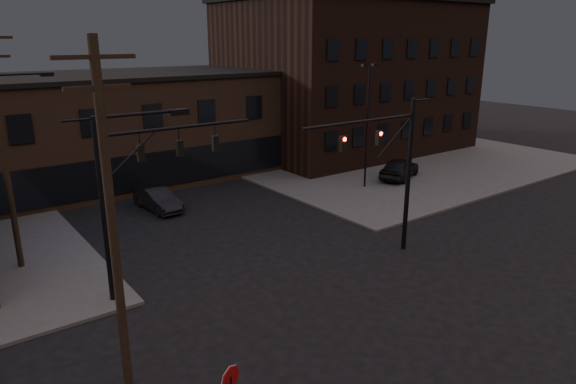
% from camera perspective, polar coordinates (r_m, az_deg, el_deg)
% --- Properties ---
extents(ground, '(140.00, 140.00, 0.00)m').
position_cam_1_polar(ground, '(21.43, 10.22, -14.06)').
color(ground, black).
rests_on(ground, ground).
extents(sidewalk_ne, '(30.00, 30.00, 0.15)m').
position_cam_1_polar(sidewalk_ne, '(50.71, 9.34, 4.24)').
color(sidewalk_ne, '#474744').
rests_on(sidewalk_ne, ground).
extents(building_row, '(40.00, 12.00, 8.00)m').
position_cam_1_polar(building_row, '(43.14, -17.70, 6.80)').
color(building_row, '#51392B').
rests_on(building_row, ground).
extents(building_right, '(22.00, 16.00, 14.00)m').
position_cam_1_polar(building_right, '(52.54, 6.51, 12.42)').
color(building_right, black).
rests_on(building_right, ground).
extents(traffic_signal_near, '(7.12, 0.24, 8.00)m').
position_cam_1_polar(traffic_signal_near, '(26.14, 11.72, 3.25)').
color(traffic_signal_near, black).
rests_on(traffic_signal_near, ground).
extents(traffic_signal_far, '(7.12, 0.24, 8.00)m').
position_cam_1_polar(traffic_signal_far, '(22.28, -16.90, 0.74)').
color(traffic_signal_far, black).
rests_on(traffic_signal_far, ground).
extents(utility_pole_near, '(3.70, 0.28, 11.00)m').
position_cam_1_polar(utility_pole_near, '(15.76, -18.80, -2.72)').
color(utility_pole_near, black).
rests_on(utility_pole_near, ground).
extents(utility_pole_mid, '(3.70, 0.28, 11.50)m').
position_cam_1_polar(utility_pole_mid, '(26.94, -29.05, 4.48)').
color(utility_pole_mid, black).
rests_on(utility_pole_mid, ground).
extents(lot_light_a, '(1.50, 0.28, 9.14)m').
position_cam_1_polar(lot_light_a, '(37.90, 8.84, 8.42)').
color(lot_light_a, black).
rests_on(lot_light_a, ground).
extents(lot_light_b, '(1.50, 0.28, 9.14)m').
position_cam_1_polar(lot_light_b, '(45.63, 9.72, 9.77)').
color(lot_light_b, black).
rests_on(lot_light_b, ground).
extents(parked_car_lot_a, '(5.30, 3.72, 1.67)m').
position_cam_1_polar(parked_car_lot_a, '(41.61, 12.30, 2.62)').
color(parked_car_lot_a, black).
rests_on(parked_car_lot_a, sidewalk_ne).
extents(parked_car_lot_b, '(5.53, 4.17, 1.49)m').
position_cam_1_polar(parked_car_lot_b, '(48.31, 1.89, 4.83)').
color(parked_car_lot_b, '#AEADB0').
rests_on(parked_car_lot_b, sidewalk_ne).
extents(car_crossing, '(1.86, 4.49, 1.45)m').
position_cam_1_polar(car_crossing, '(34.70, -14.26, -0.79)').
color(car_crossing, black).
rests_on(car_crossing, ground).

